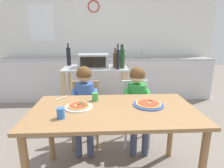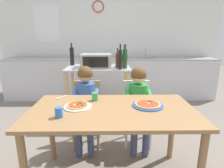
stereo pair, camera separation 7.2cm
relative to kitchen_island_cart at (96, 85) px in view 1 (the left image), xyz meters
name	(u,v)px [view 1 (the left image)]	position (x,y,z in m)	size (l,w,h in m)	color
ground_plane	(109,125)	(0.21, -0.26, -0.60)	(11.65, 11.65, 0.00)	slate
back_wall_tiled	(106,37)	(0.20, 1.55, 0.75)	(5.13, 0.14, 2.70)	white
kitchen_counter	(107,78)	(0.21, 1.14, -0.15)	(4.62, 0.60, 1.10)	silver
kitchen_island_cart	(96,85)	(0.00, 0.00, 0.00)	(1.02, 0.63, 0.90)	#B7BABF
toaster_oven	(94,61)	(-0.03, -0.02, 0.40)	(0.48, 0.35, 0.21)	#999BA0
bottle_tall_green_wine	(121,57)	(0.44, 0.21, 0.43)	(0.06, 0.06, 0.34)	black
bottle_squat_spirits	(118,59)	(0.34, -0.23, 0.45)	(0.05, 0.05, 0.38)	black
bottle_clear_vinegar	(122,58)	(0.42, -0.14, 0.45)	(0.07, 0.07, 0.37)	#1E4723
bottle_slim_sauce	(69,56)	(-0.46, 0.20, 0.45)	(0.07, 0.07, 0.37)	black
bottle_brown_beer	(115,60)	(0.31, -0.11, 0.42)	(0.06, 0.06, 0.31)	#4C2D14
potted_herb_plant	(121,59)	(0.41, 0.03, 0.42)	(0.16, 0.16, 0.24)	#9E5B3D
dining_table	(114,119)	(0.21, -1.43, 0.05)	(1.48, 0.80, 0.76)	olive
dining_chair_left	(86,108)	(-0.11, -0.72, -0.12)	(0.36, 0.36, 0.81)	tan
dining_chair_right	(135,107)	(0.53, -0.72, -0.12)	(0.36, 0.36, 0.81)	silver
child_in_blue_striped_shirt	(84,98)	(-0.11, -0.84, 0.06)	(0.32, 0.42, 1.02)	#424C6B
child_in_green_shirt	(138,98)	(0.53, -0.85, 0.05)	(0.32, 0.42, 1.01)	#424C6B
pizza_plate_white	(79,106)	(-0.11, -1.39, 0.17)	(0.25, 0.25, 0.03)	white
pizza_plate_blue_rimmed	(148,104)	(0.53, -1.37, 0.17)	(0.29, 0.29, 0.03)	#3356B7
drinking_cup_blue	(61,113)	(-0.23, -1.60, 0.20)	(0.06, 0.06, 0.09)	blue
drinking_cup_green	(95,97)	(0.03, -1.21, 0.20)	(0.06, 0.06, 0.08)	green
serving_spoon	(61,98)	(-0.33, -1.13, 0.16)	(0.01, 0.01, 0.14)	#B7BABF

